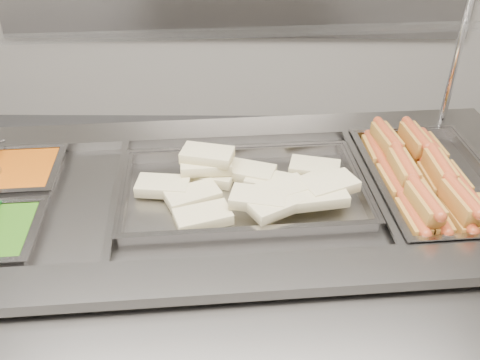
{
  "coord_description": "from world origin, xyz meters",
  "views": [
    {
      "loc": [
        0.06,
        -0.95,
        1.81
      ],
      "look_at": [
        0.05,
        0.33,
        0.93
      ],
      "focal_mm": 40.0,
      "sensor_mm": 36.0,
      "label": 1
    }
  ],
  "objects_px": {
    "pan_hotdogs": "(431,188)",
    "sneeze_guard": "(216,37)",
    "steam_counter": "(225,297)",
    "pan_wraps": "(243,194)"
  },
  "relations": [
    {
      "from": "pan_hotdogs",
      "to": "sneeze_guard",
      "type": "bearing_deg",
      "value": 166.12
    },
    {
      "from": "steam_counter",
      "to": "sneeze_guard",
      "type": "relative_size",
      "value": 1.17
    },
    {
      "from": "steam_counter",
      "to": "pan_hotdogs",
      "type": "height_order",
      "value": "pan_hotdogs"
    },
    {
      "from": "steam_counter",
      "to": "pan_wraps",
      "type": "distance_m",
      "value": 0.43
    },
    {
      "from": "pan_wraps",
      "to": "steam_counter",
      "type": "bearing_deg",
      "value": -174.6
    },
    {
      "from": "sneeze_guard",
      "to": "pan_wraps",
      "type": "distance_m",
      "value": 0.46
    },
    {
      "from": "steam_counter",
      "to": "pan_hotdogs",
      "type": "relative_size",
      "value": 3.36
    },
    {
      "from": "sneeze_guard",
      "to": "pan_wraps",
      "type": "bearing_deg",
      "value": -69.25
    },
    {
      "from": "steam_counter",
      "to": "sneeze_guard",
      "type": "xyz_separation_m",
      "value": [
        -0.02,
        0.22,
        0.82
      ]
    },
    {
      "from": "pan_wraps",
      "to": "pan_hotdogs",
      "type": "bearing_deg",
      "value": 5.4
    }
  ]
}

